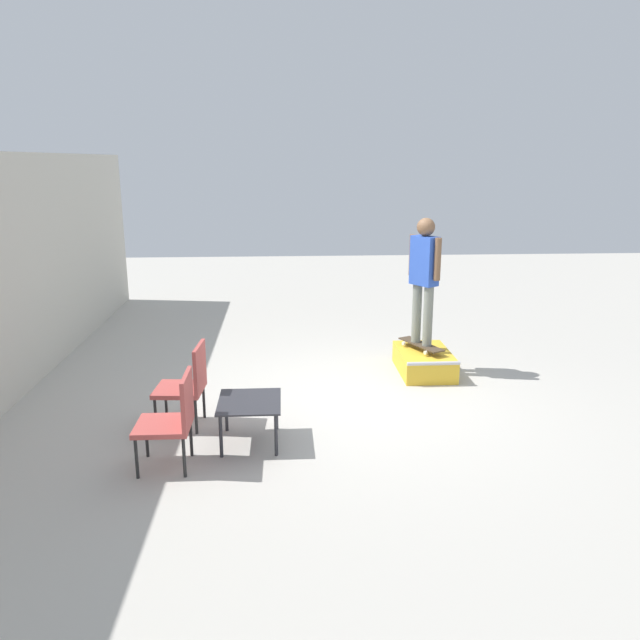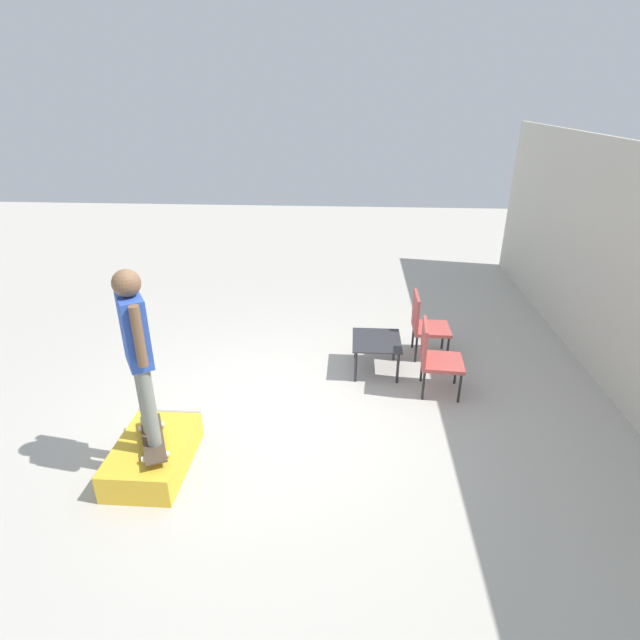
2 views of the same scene
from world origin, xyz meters
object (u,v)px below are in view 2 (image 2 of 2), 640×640
Objects in this scene: coffee_table at (376,344)px; patio_chair_right at (435,355)px; person_skater at (137,345)px; patio_chair_left at (425,322)px; skate_ramp_box at (154,454)px; skateboard_on_ramp at (153,438)px.

patio_chair_right reaches higher than coffee_table.
coffee_table is (-2.16, 2.29, -1.03)m from person_skater.
coffee_table is at bearing 125.09° from patio_chair_left.
person_skater is 1.85× the size of patio_chair_right.
person_skater is at bearing 131.89° from patio_chair_left.
patio_chair_left is at bearing 4.27° from patio_chair_right.
skate_ramp_box is at bearing 130.99° from patio_chair_left.
patio_chair_right is (-1.68, 2.99, 0.13)m from skateboard_on_ramp.
person_skater is 1.85× the size of patio_chair_left.
skateboard_on_ramp is 0.47× the size of person_skater.
skate_ramp_box is at bearing 122.59° from patio_chair_right.
patio_chair_left is (-2.65, 2.99, -0.92)m from person_skater.
patio_chair_left is 0.97m from patio_chair_right.
person_skater is 4.10m from patio_chair_left.
skate_ramp_box is 0.25m from skateboard_on_ramp.
skateboard_on_ramp is at bearing 131.89° from patio_chair_left.
patio_chair_left and patio_chair_right have the same top height.
patio_chair_left is at bearing 124.74° from coffee_table.
person_skater is at bearing 123.61° from patio_chair_right.
skate_ramp_box is 1.18× the size of patio_chair_left.
skateboard_on_ramp reaches higher than skate_ramp_box.
person_skater reaches higher than skateboard_on_ramp.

